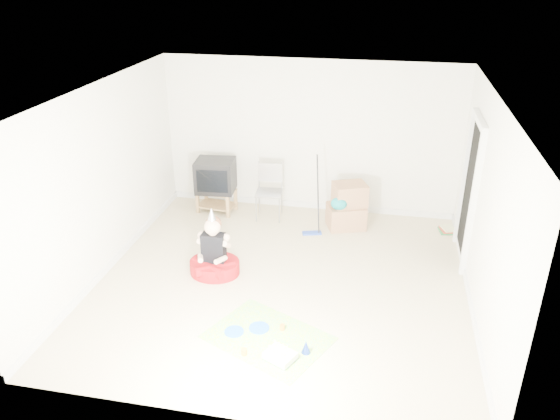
% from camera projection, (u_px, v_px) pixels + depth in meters
% --- Properties ---
extents(ground, '(5.00, 5.00, 0.00)m').
position_uv_depth(ground, '(281.00, 282.00, 7.52)').
color(ground, beige).
rests_on(ground, ground).
extents(doorway_recess, '(0.02, 0.90, 2.05)m').
position_uv_depth(doorway_recess, '(470.00, 194.00, 7.71)').
color(doorway_recess, black).
rests_on(doorway_recess, ground).
extents(tv_stand, '(0.68, 0.47, 0.39)m').
position_uv_depth(tv_stand, '(217.00, 199.00, 9.49)').
color(tv_stand, '#9A7445').
rests_on(tv_stand, ground).
extents(crt_tv, '(0.69, 0.58, 0.55)m').
position_uv_depth(crt_tv, '(215.00, 176.00, 9.30)').
color(crt_tv, black).
rests_on(crt_tv, tv_stand).
extents(folding_chair, '(0.46, 0.44, 0.95)m').
position_uv_depth(folding_chair, '(269.00, 193.00, 9.16)').
color(folding_chair, '#95969B').
rests_on(folding_chair, ground).
extents(cardboard_boxes, '(0.71, 0.64, 0.75)m').
position_uv_depth(cardboard_boxes, '(347.00, 207.00, 8.89)').
color(cardboard_boxes, '#A77651').
rests_on(cardboard_boxes, ground).
extents(floor_mop, '(0.32, 0.40, 1.23)m').
position_uv_depth(floor_mop, '(312.00, 219.00, 8.69)').
color(floor_mop, '#2343B3').
rests_on(floor_mop, ground).
extents(book_pile, '(0.26, 0.29, 0.09)m').
position_uv_depth(book_pile, '(447.00, 229.00, 8.86)').
color(book_pile, '#246E35').
rests_on(book_pile, ground).
extents(seated_woman, '(0.71, 0.71, 1.02)m').
position_uv_depth(seated_woman, '(214.00, 259.00, 7.63)').
color(seated_woman, '#A00E13').
rests_on(seated_woman, ground).
extents(party_mat, '(1.64, 1.47, 0.01)m').
position_uv_depth(party_mat, '(268.00, 337.00, 6.42)').
color(party_mat, '#FF35A9').
rests_on(party_mat, ground).
extents(birthday_cake, '(0.40, 0.37, 0.15)m').
position_uv_depth(birthday_cake, '(280.00, 356.00, 6.06)').
color(birthday_cake, silver).
rests_on(birthday_cake, party_mat).
extents(blue_plate_near, '(0.35, 0.35, 0.01)m').
position_uv_depth(blue_plate_near, '(259.00, 328.00, 6.57)').
color(blue_plate_near, blue).
rests_on(blue_plate_near, party_mat).
extents(blue_plate_far, '(0.29, 0.29, 0.01)m').
position_uv_depth(blue_plate_far, '(234.00, 332.00, 6.51)').
color(blue_plate_far, blue).
rests_on(blue_plate_far, party_mat).
extents(orange_cup_near, '(0.08, 0.08, 0.07)m').
position_uv_depth(orange_cup_near, '(282.00, 327.00, 6.53)').
color(orange_cup_near, orange).
rests_on(orange_cup_near, party_mat).
extents(orange_cup_far, '(0.09, 0.09, 0.08)m').
position_uv_depth(orange_cup_far, '(244.00, 352.00, 6.13)').
color(orange_cup_far, orange).
rests_on(orange_cup_far, party_mat).
extents(blue_party_hat, '(0.15, 0.15, 0.16)m').
position_uv_depth(blue_party_hat, '(306.00, 347.00, 6.14)').
color(blue_party_hat, '#1732A2').
rests_on(blue_party_hat, party_mat).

